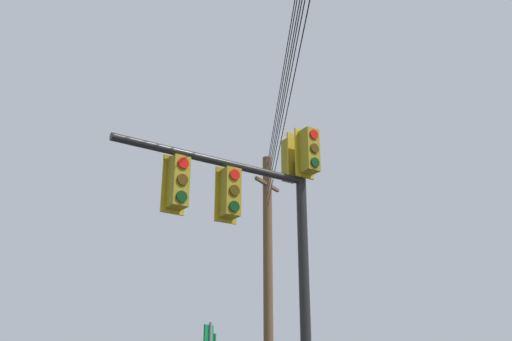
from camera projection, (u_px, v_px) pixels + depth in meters
name	position (u px, v px, depth m)	size (l,w,h in m)	color
signal_mast_assembly	(268.00, 219.00, 10.15)	(2.46, 3.80, 6.86)	black
utility_pole_wooden	(268.00, 286.00, 20.15)	(1.54, 1.11, 10.38)	brown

